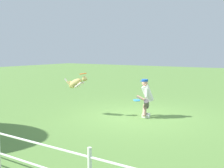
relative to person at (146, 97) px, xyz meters
name	(u,v)px	position (x,y,z in m)	size (l,w,h in m)	color
ground_plane	(137,116)	(0.29, 0.10, -0.70)	(60.00, 60.00, 0.00)	#5C883E
person	(146,97)	(0.00, 0.00, 0.00)	(0.52, 0.69, 1.29)	silver
dog	(77,83)	(2.20, 1.05, 0.43)	(0.99, 0.33, 0.54)	tan
frisbee_flying	(83,74)	(1.92, 1.03, 0.77)	(0.24, 0.24, 0.02)	#E65A15
frisbee_held	(137,100)	(0.19, 0.33, -0.09)	(0.23, 0.23, 0.02)	#3191F1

